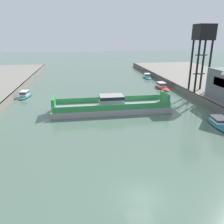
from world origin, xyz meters
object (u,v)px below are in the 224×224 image
Objects in this scene: chain_ferry at (111,106)px; moored_boat_mid_left at (25,95)px; moored_boat_near_right at (162,86)px; moored_boat_near_left at (220,123)px; moored_boat_upstream_a at (147,76)px; crane_tower at (203,38)px.

chain_ferry is 23.46m from moored_boat_mid_left.
moored_boat_mid_left is at bearing -172.38° from moored_boat_near_right.
moored_boat_upstream_a reaches higher than moored_boat_near_left.
moored_boat_upstream_a is (17.50, 34.87, -0.44)m from chain_ferry.
crane_tower is (4.53, -11.30, 12.99)m from moored_boat_near_right.
moored_boat_near_left is at bearing -30.41° from chain_ferry.
crane_tower is (3.90, -27.70, 13.03)m from moored_boat_upstream_a.
moored_boat_near_left is 21.96m from crane_tower.
crane_tower is (4.64, 17.01, 13.10)m from moored_boat_near_left.
moored_boat_near_left is 1.00× the size of moored_boat_near_right.
moored_boat_near_right is 0.56× the size of crane_tower.
moored_boat_mid_left is 0.47× the size of crane_tower.
chain_ferry is 3.05× the size of moored_boat_upstream_a.
moored_boat_near_right is 1.10× the size of moored_boat_upstream_a.
moored_boat_upstream_a is (0.74, 44.71, 0.07)m from moored_boat_near_left.
moored_boat_upstream_a is (36.56, 21.20, -0.04)m from moored_boat_mid_left.
crane_tower reaches higher than moored_boat_near_left.
moored_boat_mid_left reaches higher than moored_boat_near_right.
moored_boat_mid_left is 42.27m from moored_boat_upstream_a.
moored_boat_mid_left is at bearing -149.89° from moored_boat_upstream_a.
chain_ferry is at bearing -35.63° from moored_boat_mid_left.
moored_boat_mid_left is 42.99m from crane_tower.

